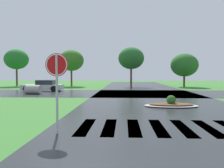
{
  "coord_description": "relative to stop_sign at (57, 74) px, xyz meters",
  "views": [
    {
      "loc": [
        -2.17,
        -3.4,
        2.0
      ],
      "look_at": [
        -2.97,
        12.05,
        1.28
      ],
      "focal_mm": 36.87,
      "sensor_mm": 36.0,
      "label": 1
    }
  ],
  "objects": [
    {
      "name": "background_treeline",
      "position": [
        1.65,
        27.27,
        1.81
      ],
      "size": [
        38.42,
        6.07,
        5.87
      ],
      "color": "#4C3823",
      "rests_on": "ground"
    },
    {
      "name": "asphalt_cross_road",
      "position": [
        4.37,
        15.6,
        -1.98
      ],
      "size": [
        90.0,
        8.91,
        0.01
      ],
      "primitive_type": "cube",
      "color": "#232628",
      "rests_on": "ground"
    },
    {
      "name": "asphalt_roadway",
      "position": [
        4.37,
        5.98,
        -1.98
      ],
      "size": [
        9.9,
        80.0,
        0.01
      ],
      "primitive_type": "cube",
      "color": "#232628",
      "rests_on": "ground"
    },
    {
      "name": "crosswalk_stripes",
      "position": [
        4.37,
        1.05,
        -1.98
      ],
      "size": [
        7.65,
        2.83,
        0.01
      ],
      "color": "white",
      "rests_on": "ground"
    },
    {
      "name": "median_island",
      "position": [
        5.05,
        6.54,
        -1.84
      ],
      "size": [
        3.23,
        1.67,
        0.68
      ],
      "color": "#9E9B93",
      "rests_on": "ground"
    },
    {
      "name": "stop_sign",
      "position": [
        0.0,
        0.0,
        0.0
      ],
      "size": [
        0.76,
        0.08,
        2.66
      ],
      "rotation": [
        0.0,
        0.0,
        -0.05
      ],
      "color": "#B2B5BA",
      "rests_on": "ground"
    },
    {
      "name": "car_dark_suv",
      "position": [
        -6.87,
        18.05,
        -1.41
      ],
      "size": [
        4.51,
        2.23,
        1.25
      ],
      "rotation": [
        0.0,
        0.0,
        3.17
      ],
      "color": "#B7B7BF",
      "rests_on": "ground"
    },
    {
      "name": "drainage_pipe_stack",
      "position": [
        -6.55,
        14.33,
        -1.55
      ],
      "size": [
        1.6,
        1.09,
        0.87
      ],
      "color": "#9E9B93",
      "rests_on": "ground"
    }
  ]
}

